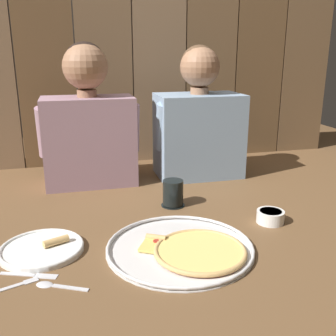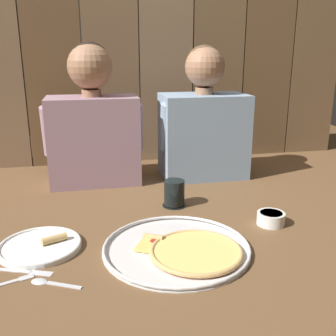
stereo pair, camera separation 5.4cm
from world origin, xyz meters
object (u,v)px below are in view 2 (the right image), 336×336
at_px(dinner_plate, 40,246).
at_px(drinking_glass, 174,193).
at_px(dipping_bowl, 271,218).
at_px(pizza_tray, 183,249).
at_px(diner_right, 204,121).
at_px(diner_left, 93,121).

bearing_deg(dinner_plate, drinking_glass, 28.31).
bearing_deg(dipping_bowl, dinner_plate, -178.35).
xyz_separation_m(pizza_tray, dinner_plate, (-0.41, 0.10, -0.00)).
relative_size(drinking_glass, diner_right, 0.17).
height_order(dipping_bowl, diner_right, diner_right).
bearing_deg(diner_left, dinner_plate, -106.91).
xyz_separation_m(pizza_tray, dipping_bowl, (0.33, 0.12, 0.01)).
height_order(dipping_bowl, diner_left, diner_left).
distance_m(pizza_tray, diner_right, 0.78).
bearing_deg(pizza_tray, dinner_plate, 165.85).
relative_size(dinner_plate, dipping_bowl, 2.59).
bearing_deg(drinking_glass, dinner_plate, -151.69).
height_order(drinking_glass, dipping_bowl, drinking_glass).
bearing_deg(dipping_bowl, diner_left, 134.58).
bearing_deg(diner_right, dipping_bowl, -82.85).
height_order(diner_left, diner_right, diner_left).
height_order(dinner_plate, diner_right, diner_right).
height_order(drinking_glass, diner_right, diner_right).
relative_size(pizza_tray, dipping_bowl, 4.65).
height_order(drinking_glass, diner_left, diner_left).
bearing_deg(dinner_plate, diner_left, 73.09).
relative_size(dipping_bowl, diner_right, 0.16).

